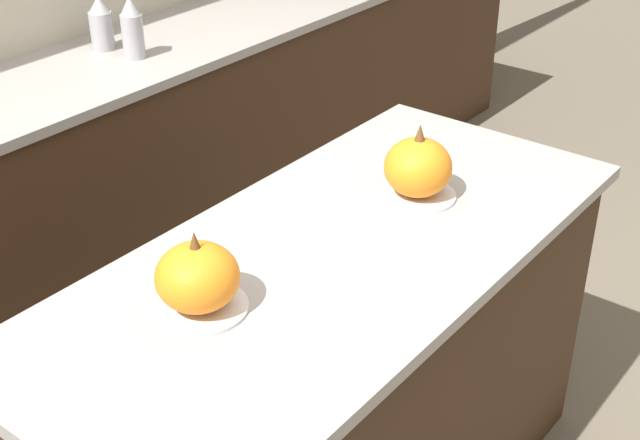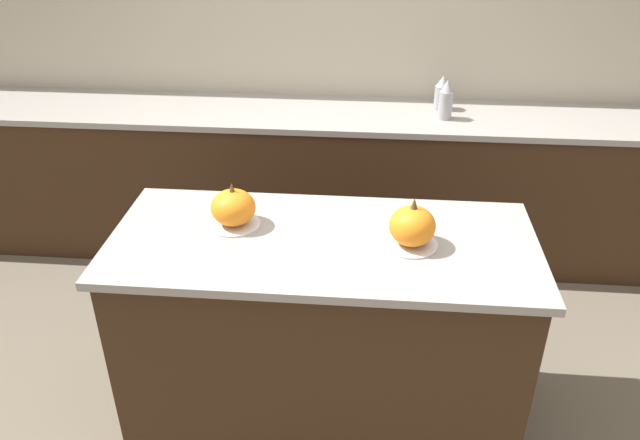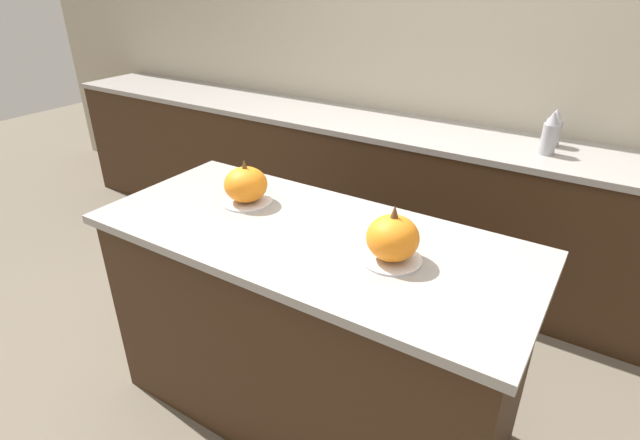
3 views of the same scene
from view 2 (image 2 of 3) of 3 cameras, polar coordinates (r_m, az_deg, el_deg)
name	(u,v)px [view 2 (image 2 of 3)]	position (r m, az deg, el deg)	size (l,w,h in m)	color
ground_plane	(322,406)	(3.04, 0.20, -16.68)	(12.00, 12.00, 0.00)	#665B4C
wall_back	(347,45)	(3.93, 2.44, 15.74)	(8.00, 0.06, 2.50)	#B2A893
kitchen_island	(322,330)	(2.72, 0.22, -9.99)	(1.69, 0.75, 0.92)	#382314
back_counter	(341,184)	(3.89, 1.95, 3.33)	(6.00, 0.60, 0.94)	#382314
pumpkin_cake_left	(233,208)	(2.54, -7.92, 1.05)	(0.21, 0.21, 0.19)	silver
pumpkin_cake_right	(412,227)	(2.40, 8.43, -0.64)	(0.21, 0.21, 0.21)	silver
bottle_tall	(446,100)	(3.64, 11.44, 10.68)	(0.08, 0.08, 0.23)	#99999E
bottle_short	(442,93)	(3.80, 11.08, 11.30)	(0.08, 0.08, 0.20)	#99999E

